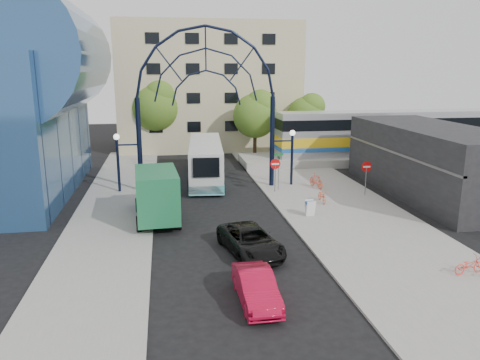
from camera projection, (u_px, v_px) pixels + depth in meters
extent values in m
plane|color=black|center=(236.00, 261.00, 22.50)|extent=(120.00, 120.00, 0.00)
cube|color=gray|center=(359.00, 225.00, 27.58)|extent=(8.00, 56.00, 0.12)
cube|color=gray|center=(110.00, 227.00, 27.23)|extent=(5.00, 50.00, 0.12)
cylinder|color=black|center=(139.00, 146.00, 34.34)|extent=(0.36, 0.36, 7.00)
cylinder|color=black|center=(272.00, 142.00, 35.90)|extent=(0.36, 0.36, 7.00)
cylinder|color=black|center=(118.00, 167.00, 34.44)|extent=(0.20, 0.20, 4.00)
cylinder|color=black|center=(292.00, 161.00, 36.50)|extent=(0.20, 0.20, 4.00)
sphere|color=white|center=(116.00, 137.00, 33.93)|extent=(0.44, 0.44, 0.44)
sphere|color=white|center=(292.00, 133.00, 35.99)|extent=(0.44, 0.44, 0.44)
cylinder|color=slate|center=(275.00, 177.00, 34.48)|extent=(0.06, 0.06, 2.20)
cylinder|color=red|center=(275.00, 164.00, 34.25)|extent=(0.80, 0.04, 0.80)
cube|color=white|center=(275.00, 164.00, 34.22)|extent=(0.55, 0.02, 0.12)
cylinder|color=slate|center=(366.00, 180.00, 33.53)|extent=(0.06, 0.06, 2.20)
cylinder|color=red|center=(367.00, 167.00, 33.30)|extent=(0.76, 0.04, 0.76)
cube|color=white|center=(367.00, 167.00, 33.27)|extent=(0.55, 0.02, 0.12)
cylinder|color=slate|center=(278.00, 171.00, 35.05)|extent=(0.05, 0.05, 2.80)
cube|color=#146626|center=(279.00, 154.00, 34.75)|extent=(0.70, 0.03, 0.18)
cube|color=#146626|center=(279.00, 158.00, 34.81)|extent=(0.03, 0.70, 0.18)
cube|color=white|center=(311.00, 209.00, 28.80)|extent=(0.55, 0.26, 0.99)
cube|color=white|center=(309.00, 207.00, 29.13)|extent=(0.55, 0.26, 0.99)
cube|color=#1E59A5|center=(310.00, 203.00, 28.89)|extent=(0.55, 0.42, 0.14)
cylinder|color=#294F7F|center=(33.00, 54.00, 32.69)|extent=(9.00, 16.00, 9.00)
cube|color=black|center=(432.00, 161.00, 34.01)|extent=(6.00, 16.00, 5.00)
cube|color=#CBBD8D|center=(207.00, 86.00, 54.77)|extent=(20.00, 12.00, 14.00)
cube|color=gray|center=(400.00, 157.00, 46.65)|extent=(32.00, 5.00, 0.80)
cube|color=#B7B7BC|center=(402.00, 132.00, 46.06)|extent=(25.00, 3.00, 4.20)
cube|color=gold|center=(401.00, 138.00, 46.20)|extent=(25.10, 3.05, 0.90)
cube|color=black|center=(403.00, 122.00, 45.83)|extent=(25.05, 3.05, 1.00)
cube|color=#1E59A5|center=(401.00, 145.00, 46.37)|extent=(25.10, 3.05, 0.35)
cylinder|color=#382314|center=(255.00, 146.00, 48.10)|extent=(0.36, 0.36, 2.52)
sphere|color=#345F19|center=(255.00, 116.00, 47.38)|extent=(4.48, 4.48, 4.48)
sphere|color=#345F19|center=(261.00, 105.00, 46.91)|extent=(3.08, 3.08, 3.08)
cylinder|color=#382314|center=(157.00, 141.00, 50.33)|extent=(0.36, 0.36, 2.88)
sphere|color=#345F19|center=(155.00, 108.00, 49.51)|extent=(5.12, 5.12, 5.12)
sphere|color=#345F19|center=(160.00, 96.00, 49.00)|extent=(3.52, 3.52, 3.52)
cylinder|color=#382314|center=(305.00, 142.00, 50.98)|extent=(0.36, 0.36, 2.34)
sphere|color=#345F19|center=(306.00, 116.00, 50.31)|extent=(4.16, 4.16, 4.16)
sphere|color=#345F19|center=(312.00, 106.00, 49.86)|extent=(2.86, 2.86, 2.86)
cube|color=silver|center=(206.00, 159.00, 38.51)|extent=(3.43, 11.55, 2.87)
cube|color=#61CED8|center=(206.00, 173.00, 38.79)|extent=(3.46, 11.55, 0.69)
cube|color=black|center=(205.00, 152.00, 38.37)|extent=(3.46, 11.32, 0.89)
cube|color=black|center=(206.00, 167.00, 32.80)|extent=(1.87, 0.29, 1.39)
cube|color=black|center=(205.00, 150.00, 44.01)|extent=(2.38, 0.37, 1.58)
cylinder|color=black|center=(192.00, 166.00, 42.13)|extent=(0.35, 0.97, 0.95)
cylinder|color=black|center=(219.00, 165.00, 42.32)|extent=(0.35, 0.97, 0.95)
cylinder|color=black|center=(190.00, 187.00, 34.63)|extent=(0.35, 0.97, 0.95)
cylinder|color=black|center=(223.00, 186.00, 34.82)|extent=(0.35, 0.97, 0.95)
cube|color=black|center=(155.00, 194.00, 30.43)|extent=(2.41, 2.50, 2.17)
cube|color=black|center=(154.00, 183.00, 31.45)|extent=(1.98, 0.22, 0.99)
cube|color=#1B683D|center=(157.00, 194.00, 27.44)|extent=(2.64, 4.68, 2.76)
cylinder|color=black|center=(138.00, 205.00, 30.05)|extent=(0.31, 0.96, 0.95)
cylinder|color=black|center=(173.00, 203.00, 30.54)|extent=(0.31, 0.96, 0.95)
cylinder|color=black|center=(139.00, 224.00, 26.40)|extent=(0.31, 0.96, 0.95)
cylinder|color=black|center=(179.00, 221.00, 26.89)|extent=(0.31, 0.96, 0.95)
imported|color=black|center=(251.00, 241.00, 23.31)|extent=(3.17, 5.21, 1.35)
imported|color=#B50B2C|center=(256.00, 287.00, 18.43)|extent=(1.44, 3.94, 1.29)
imported|color=#EA562E|center=(322.00, 196.00, 31.94)|extent=(0.65, 1.67, 0.86)
imported|color=#E5482D|center=(316.00, 180.00, 35.82)|extent=(0.95, 1.91, 1.11)
imported|color=#F84031|center=(469.00, 265.00, 20.80)|extent=(1.62, 0.76, 0.82)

